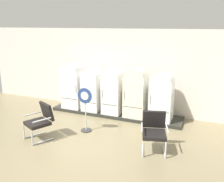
% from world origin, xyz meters
% --- Properties ---
extents(ground, '(12.00, 10.00, 0.05)m').
position_xyz_m(ground, '(0.00, 0.00, -0.03)').
color(ground, '#7F7252').
extents(back_wall, '(11.76, 0.12, 2.94)m').
position_xyz_m(back_wall, '(0.00, 3.66, 1.49)').
color(back_wall, silver).
rests_on(back_wall, ground).
extents(display_plinth, '(4.64, 0.95, 0.10)m').
position_xyz_m(display_plinth, '(0.00, 3.02, 0.05)').
color(display_plinth, '#2B2C27').
rests_on(display_plinth, ground).
extents(refrigerator_0, '(0.71, 0.69, 1.65)m').
position_xyz_m(refrigerator_0, '(-1.61, 2.92, 0.98)').
color(refrigerator_0, white).
rests_on(refrigerator_0, display_plinth).
extents(refrigerator_1, '(0.63, 0.71, 1.48)m').
position_xyz_m(refrigerator_1, '(-0.84, 2.93, 0.89)').
color(refrigerator_1, white).
rests_on(refrigerator_1, display_plinth).
extents(refrigerator_2, '(0.64, 0.70, 1.53)m').
position_xyz_m(refrigerator_2, '(-0.05, 2.93, 0.91)').
color(refrigerator_2, white).
rests_on(refrigerator_2, display_plinth).
extents(refrigerator_3, '(0.69, 0.67, 1.62)m').
position_xyz_m(refrigerator_3, '(0.76, 2.91, 0.97)').
color(refrigerator_3, silver).
rests_on(refrigerator_3, display_plinth).
extents(refrigerator_4, '(0.70, 0.66, 1.54)m').
position_xyz_m(refrigerator_4, '(1.62, 2.91, 0.92)').
color(refrigerator_4, white).
rests_on(refrigerator_4, display_plinth).
extents(armchair_left, '(0.82, 0.88, 1.00)m').
position_xyz_m(armchair_left, '(-1.20, 0.50, 0.56)').
color(armchair_left, silver).
rests_on(armchair_left, ground).
extents(armchair_right, '(0.76, 0.83, 1.00)m').
position_xyz_m(armchair_right, '(1.84, 1.05, 0.56)').
color(armchair_right, silver).
rests_on(armchair_right, ground).
extents(sign_stand, '(0.45, 0.32, 1.33)m').
position_xyz_m(sign_stand, '(-0.29, 1.40, 0.64)').
color(sign_stand, '#2D2D30').
rests_on(sign_stand, ground).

